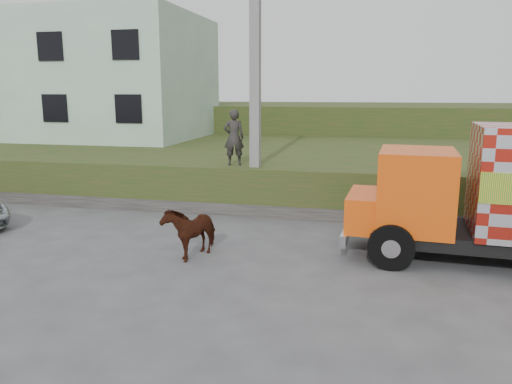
# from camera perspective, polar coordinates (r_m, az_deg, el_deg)

# --- Properties ---
(ground) EXTENTS (120.00, 120.00, 0.00)m
(ground) POSITION_cam_1_polar(r_m,az_deg,el_deg) (11.49, -0.44, -8.07)
(ground) COLOR #474749
(ground) RESTS_ON ground
(embankment) EXTENTS (40.00, 12.00, 1.50)m
(embankment) POSITION_cam_1_polar(r_m,az_deg,el_deg) (20.91, 5.96, 2.92)
(embankment) COLOR #244717
(embankment) RESTS_ON ground
(embankment_far) EXTENTS (40.00, 12.00, 3.00)m
(embankment_far) POSITION_cam_1_polar(r_m,az_deg,el_deg) (32.70, 8.63, 7.26)
(embankment_far) COLOR #244717
(embankment_far) RESTS_ON ground
(retaining_strip) EXTENTS (16.00, 0.50, 0.40)m
(retaining_strip) POSITION_cam_1_polar(r_m,az_deg,el_deg) (15.83, -3.95, -1.85)
(retaining_strip) COLOR #595651
(retaining_strip) RESTS_ON ground
(building) EXTENTS (10.00, 8.00, 6.00)m
(building) POSITION_cam_1_polar(r_m,az_deg,el_deg) (27.14, -17.28, 12.38)
(building) COLOR silver
(building) RESTS_ON embankment
(utility_pole) EXTENTS (1.20, 0.30, 8.00)m
(utility_pole) POSITION_cam_1_polar(r_m,az_deg,el_deg) (15.53, -0.09, 12.34)
(utility_pole) COLOR gray
(utility_pole) RESTS_ON ground
(cow) EXTENTS (1.08, 1.61, 1.25)m
(cow) POSITION_cam_1_polar(r_m,az_deg,el_deg) (11.89, -7.48, -4.33)
(cow) COLOR #381C0E
(cow) RESTS_ON ground
(pedestrian) EXTENTS (0.75, 0.60, 1.78)m
(pedestrian) POSITION_cam_1_polar(r_m,az_deg,el_deg) (15.97, -2.54, 6.26)
(pedestrian) COLOR #2A2825
(pedestrian) RESTS_ON embankment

